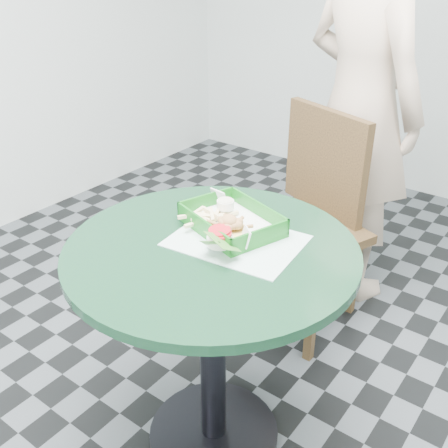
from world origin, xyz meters
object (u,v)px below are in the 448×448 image
Objects in this scene: cafe_table at (212,300)px; food_basket at (232,229)px; dining_chair at (309,206)px; diner_person at (364,68)px; sauce_ramekin at (219,211)px; crab_sandwich at (237,231)px.

food_basket is (-0.02, 0.12, 0.19)m from cafe_table.
dining_chair is 0.63m from diner_person.
sauce_ramekin is (-0.08, 0.14, 0.22)m from cafe_table.
dining_chair reaches higher than food_basket.
dining_chair is 0.83m from crab_sandwich.
cafe_table is at bearing -59.96° from sauce_ramekin.
diner_person is at bearing 90.39° from sauce_ramekin.
crab_sandwich reaches higher than sauce_ramekin.
food_basket reaches higher than cafe_table.
diner_person is 7.45× the size of food_basket.
dining_chair is 17.28× the size of sauce_ramekin.
dining_chair is at bearing 98.49° from food_basket.
diner_person reaches higher than cafe_table.
crab_sandwich is (0.06, -0.05, 0.03)m from food_basket.
sauce_ramekin is at bearing 149.59° from crab_sandwich.
crab_sandwich is at bearing 117.18° from diner_person.
crab_sandwich is 0.14m from sauce_ramekin.
cafe_table is at bearing -119.04° from crab_sandwich.
food_basket is at bearing 139.12° from crab_sandwich.
sauce_ramekin reaches higher than cafe_table.
diner_person is at bearing 105.34° from dining_chair.
crab_sandwich is at bearing -30.41° from sauce_ramekin.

